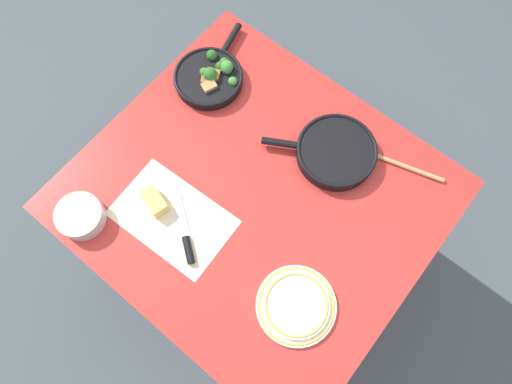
{
  "coord_description": "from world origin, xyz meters",
  "views": [
    {
      "loc": [
        0.31,
        -0.39,
        2.13
      ],
      "look_at": [
        0.0,
        0.0,
        0.78
      ],
      "focal_mm": 32.0,
      "sensor_mm": 36.0,
      "label": 1
    }
  ],
  "objects": [
    {
      "name": "ground_plane",
      "position": [
        0.0,
        0.0,
        0.0
      ],
      "size": [
        14.0,
        14.0,
        0.0
      ],
      "primitive_type": "plane",
      "color": "#424C51"
    },
    {
      "name": "dining_table_red",
      "position": [
        0.0,
        0.0,
        0.67
      ],
      "size": [
        1.1,
        1.0,
        0.76
      ],
      "color": "#B72D28",
      "rests_on": "ground_plane"
    },
    {
      "name": "skillet_broccoli",
      "position": [
        -0.39,
        0.23,
        0.78
      ],
      "size": [
        0.24,
        0.37,
        0.08
      ],
      "rotation": [
        0.0,
        0.0,
        1.83
      ],
      "color": "black",
      "rests_on": "dining_table_red"
    },
    {
      "name": "skillet_eggs",
      "position": [
        0.11,
        0.27,
        0.78
      ],
      "size": [
        0.35,
        0.26,
        0.05
      ],
      "rotation": [
        0.0,
        0.0,
        3.66
      ],
      "color": "black",
      "rests_on": "dining_table_red"
    },
    {
      "name": "wooden_spoon",
      "position": [
        0.23,
        0.35,
        0.76
      ],
      "size": [
        0.36,
        0.13,
        0.02
      ],
      "rotation": [
        0.0,
        0.0,
        3.42
      ],
      "color": "tan",
      "rests_on": "dining_table_red"
    },
    {
      "name": "parchment_sheet",
      "position": [
        -0.15,
        -0.23,
        0.76
      ],
      "size": [
        0.38,
        0.26,
        0.0
      ],
      "color": "beige",
      "rests_on": "dining_table_red"
    },
    {
      "name": "grater_knife",
      "position": [
        -0.07,
        -0.25,
        0.76
      ],
      "size": [
        0.2,
        0.16,
        0.02
      ],
      "rotation": [
        0.0,
        0.0,
        2.52
      ],
      "color": "silver",
      "rests_on": "dining_table_red"
    },
    {
      "name": "cheese_block",
      "position": [
        -0.23,
        -0.23,
        0.78
      ],
      "size": [
        0.1,
        0.07,
        0.05
      ],
      "color": "#E0C15B",
      "rests_on": "dining_table_red"
    },
    {
      "name": "dinner_plate_stack",
      "position": [
        0.31,
        -0.2,
        0.77
      ],
      "size": [
        0.24,
        0.24,
        0.03
      ],
      "color": "silver",
      "rests_on": "dining_table_red"
    },
    {
      "name": "prep_bowl_steel",
      "position": [
        -0.37,
        -0.41,
        0.78
      ],
      "size": [
        0.15,
        0.15,
        0.05
      ],
      "color": "#B7B7BC",
      "rests_on": "dining_table_red"
    }
  ]
}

